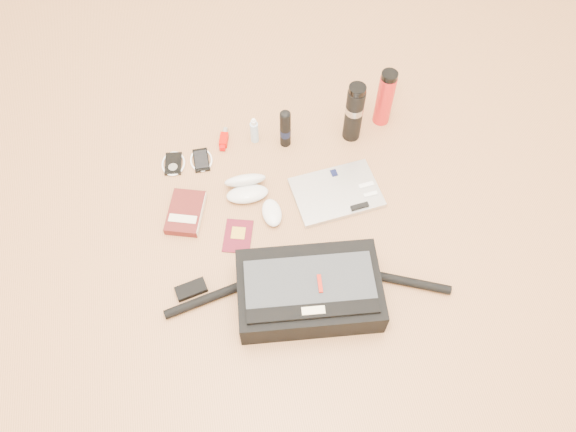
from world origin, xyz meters
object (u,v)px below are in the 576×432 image
(laptop, at_px, (337,193))
(thermos_red, at_px, (385,98))
(book, at_px, (186,213))
(thermos_black, at_px, (354,112))
(messenger_bag, at_px, (308,291))

(laptop, relative_size, thermos_red, 1.31)
(book, height_order, thermos_red, thermos_red)
(thermos_black, bearing_deg, book, -160.02)
(thermos_black, bearing_deg, thermos_red, 21.72)
(thermos_red, bearing_deg, messenger_bag, -122.73)
(messenger_bag, xyz_separation_m, laptop, (0.18, 0.36, -0.05))
(book, xyz_separation_m, thermos_black, (0.64, 0.23, 0.11))
(messenger_bag, bearing_deg, book, 137.92)
(thermos_black, height_order, thermos_red, thermos_black)
(messenger_bag, relative_size, thermos_black, 3.57)
(book, bearing_deg, thermos_red, 37.88)
(messenger_bag, height_order, laptop, messenger_bag)
(laptop, height_order, thermos_black, thermos_black)
(messenger_bag, relative_size, thermos_red, 3.74)
(messenger_bag, xyz_separation_m, book, (-0.34, 0.38, -0.04))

